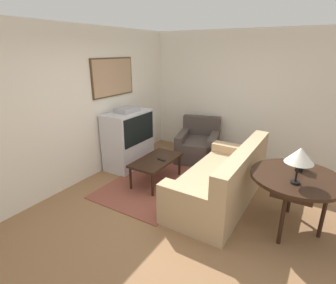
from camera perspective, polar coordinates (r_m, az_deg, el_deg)
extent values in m
plane|color=#8E6642|center=(4.07, 3.72, -14.90)|extent=(12.00, 12.00, 0.00)
cube|color=silver|center=(4.82, -19.13, 7.09)|extent=(12.00, 0.06, 2.70)
cube|color=#4C381E|center=(5.32, -11.90, 13.64)|extent=(1.11, 0.03, 0.72)
cube|color=tan|center=(5.31, -11.76, 13.64)|extent=(1.06, 0.01, 0.67)
cube|color=silver|center=(5.91, 16.14, 9.51)|extent=(0.06, 12.00, 2.70)
cube|color=brown|center=(4.90, -2.11, -8.35)|extent=(2.28, 1.42, 0.01)
cube|color=silver|center=(5.49, -8.42, -2.55)|extent=(1.00, 0.57, 0.51)
cube|color=silver|center=(5.30, -8.73, 3.17)|extent=(1.00, 0.57, 0.63)
cube|color=black|center=(5.13, -6.25, 2.73)|extent=(0.90, 0.01, 0.55)
cube|color=#9E9EA3|center=(5.21, -8.93, 6.96)|extent=(0.45, 0.31, 0.09)
cube|color=tan|center=(4.32, 10.87, -9.49)|extent=(2.12, 0.97, 0.46)
cube|color=tan|center=(4.02, 16.19, -4.76)|extent=(2.11, 0.24, 0.48)
cube|color=tan|center=(5.09, 14.78, -4.19)|extent=(0.25, 0.96, 0.62)
cube|color=tan|center=(3.54, 5.23, -14.76)|extent=(0.25, 0.96, 0.62)
cube|color=#877154|center=(4.50, 16.20, -3.08)|extent=(0.36, 0.12, 0.34)
cube|color=#877154|center=(3.67, 11.99, -8.01)|extent=(0.36, 0.12, 0.34)
cube|color=#473D38|center=(5.79, 6.51, -1.56)|extent=(1.16, 1.06, 0.46)
cube|color=#473D38|center=(6.02, 7.34, 3.65)|extent=(0.39, 0.85, 0.42)
cube|color=#473D38|center=(5.82, 3.28, -0.59)|extent=(0.98, 0.40, 0.60)
cube|color=#473D38|center=(5.72, 9.86, -1.23)|extent=(0.98, 0.40, 0.60)
cube|color=black|center=(4.68, -2.60, -3.95)|extent=(1.01, 0.55, 0.04)
cylinder|color=black|center=(4.33, -3.40, -9.38)|extent=(0.04, 0.04, 0.41)
cylinder|color=black|center=(5.02, 2.50, -5.10)|extent=(0.04, 0.04, 0.41)
cylinder|color=black|center=(4.58, -8.15, -7.88)|extent=(0.04, 0.04, 0.41)
cylinder|color=black|center=(5.24, -1.87, -4.03)|extent=(0.04, 0.04, 0.41)
cylinder|color=black|center=(3.74, 26.21, -6.92)|extent=(1.13, 1.13, 0.04)
cube|color=black|center=(3.76, 26.07, -7.77)|extent=(0.96, 0.45, 0.08)
cylinder|color=black|center=(3.58, 23.62, -14.93)|extent=(0.05, 0.05, 0.74)
cylinder|color=black|center=(4.27, 25.26, -9.40)|extent=(0.05, 0.05, 0.74)
cylinder|color=black|center=(3.92, 30.78, -13.02)|extent=(0.05, 0.05, 0.74)
cylinder|color=black|center=(3.51, 25.93, -7.91)|extent=(0.11, 0.11, 0.02)
cylinder|color=black|center=(3.43, 26.44, -4.78)|extent=(0.02, 0.02, 0.39)
cone|color=white|center=(3.38, 26.80, -2.59)|extent=(0.33, 0.33, 0.19)
cube|color=black|center=(3.89, 26.88, -3.96)|extent=(0.18, 0.09, 0.21)
cylinder|color=white|center=(3.88, 27.67, -3.57)|extent=(0.11, 0.01, 0.11)
cube|color=black|center=(4.63, -1.47, -3.84)|extent=(0.07, 0.17, 0.02)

